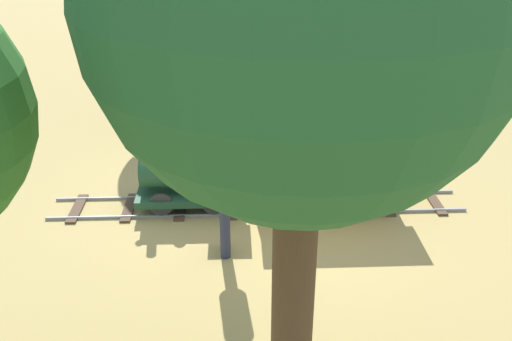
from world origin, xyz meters
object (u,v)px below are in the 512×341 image
(locomotive, at_px, (195,176))
(conductor_person, at_px, (224,182))
(park_bench, at_px, (220,110))
(oak_tree_near, at_px, (304,6))
(passenger_car, at_px, (323,178))

(locomotive, xyz_separation_m, conductor_person, (-1.11, -0.41, 0.47))
(park_bench, relative_size, oak_tree_near, 0.29)
(locomotive, distance_m, conductor_person, 1.28)
(passenger_car, relative_size, park_bench, 1.47)
(passenger_car, bearing_deg, locomotive, 90.00)
(locomotive, xyz_separation_m, passenger_car, (0.00, -1.75, -0.06))
(passenger_car, xyz_separation_m, oak_tree_near, (-3.39, 0.78, 2.89))
(locomotive, height_order, park_bench, locomotive)
(locomotive, height_order, oak_tree_near, oak_tree_near)
(passenger_car, relative_size, conductor_person, 1.23)
(oak_tree_near, bearing_deg, passenger_car, -13.02)
(passenger_car, height_order, oak_tree_near, oak_tree_near)
(conductor_person, bearing_deg, park_bench, 1.75)
(park_bench, bearing_deg, conductor_person, -178.25)
(park_bench, bearing_deg, passenger_car, -152.21)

